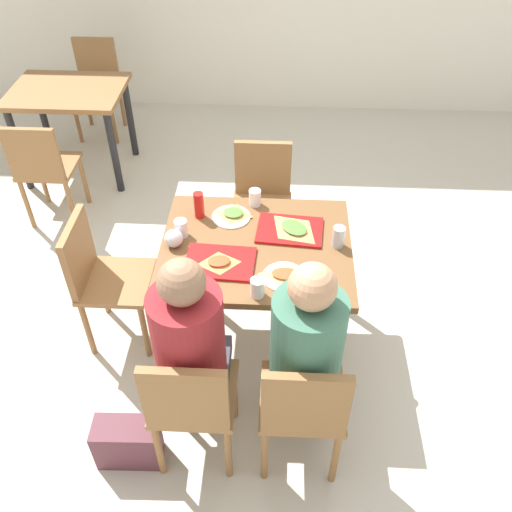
% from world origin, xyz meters
% --- Properties ---
extents(ground_plane, '(10.00, 10.00, 0.02)m').
position_xyz_m(ground_plane, '(0.00, 0.00, -0.01)').
color(ground_plane, beige).
extents(main_table, '(1.03, 0.87, 0.76)m').
position_xyz_m(main_table, '(0.00, 0.00, 0.66)').
color(main_table, brown).
rests_on(main_table, ground_plane).
extents(chair_near_left, '(0.40, 0.40, 0.86)m').
position_xyz_m(chair_near_left, '(-0.26, -0.82, 0.51)').
color(chair_near_left, olive).
rests_on(chair_near_left, ground_plane).
extents(chair_near_right, '(0.40, 0.40, 0.86)m').
position_xyz_m(chair_near_right, '(0.26, -0.82, 0.51)').
color(chair_near_right, olive).
rests_on(chair_near_right, ground_plane).
extents(chair_far_side, '(0.40, 0.40, 0.86)m').
position_xyz_m(chair_far_side, '(0.00, 0.82, 0.51)').
color(chair_far_side, olive).
rests_on(chair_far_side, ground_plane).
extents(chair_left_end, '(0.40, 0.40, 0.86)m').
position_xyz_m(chair_left_end, '(-0.90, 0.00, 0.51)').
color(chair_left_end, olive).
rests_on(chair_left_end, ground_plane).
extents(person_in_red, '(0.32, 0.42, 1.27)m').
position_xyz_m(person_in_red, '(-0.26, -0.68, 0.75)').
color(person_in_red, '#383842').
rests_on(person_in_red, ground_plane).
extents(person_in_brown_jacket, '(0.32, 0.42, 1.27)m').
position_xyz_m(person_in_brown_jacket, '(0.26, -0.68, 0.75)').
color(person_in_brown_jacket, '#383842').
rests_on(person_in_brown_jacket, ground_plane).
extents(tray_red_near, '(0.37, 0.28, 0.02)m').
position_xyz_m(tray_red_near, '(-0.18, -0.15, 0.77)').
color(tray_red_near, '#B21414').
rests_on(tray_red_near, main_table).
extents(tray_red_far, '(0.38, 0.29, 0.02)m').
position_xyz_m(tray_red_far, '(0.18, 0.13, 0.77)').
color(tray_red_far, '#B21414').
rests_on(tray_red_far, main_table).
extents(paper_plate_center, '(0.22, 0.22, 0.01)m').
position_xyz_m(paper_plate_center, '(-0.15, 0.24, 0.77)').
color(paper_plate_center, white).
rests_on(paper_plate_center, main_table).
extents(paper_plate_near_edge, '(0.22, 0.22, 0.01)m').
position_xyz_m(paper_plate_near_edge, '(0.15, -0.24, 0.77)').
color(paper_plate_near_edge, white).
rests_on(paper_plate_near_edge, main_table).
extents(pizza_slice_a, '(0.18, 0.15, 0.02)m').
position_xyz_m(pizza_slice_a, '(-0.18, -0.17, 0.79)').
color(pizza_slice_a, '#C68C47').
rests_on(pizza_slice_a, tray_red_near).
extents(pizza_slice_b, '(0.28, 0.28, 0.02)m').
position_xyz_m(pizza_slice_b, '(0.20, 0.13, 0.79)').
color(pizza_slice_b, tan).
rests_on(pizza_slice_b, tray_red_far).
extents(pizza_slice_c, '(0.18, 0.17, 0.02)m').
position_xyz_m(pizza_slice_c, '(-0.14, 0.26, 0.78)').
color(pizza_slice_c, tan).
rests_on(pizza_slice_c, paper_plate_center).
extents(pizza_slice_d, '(0.22, 0.14, 0.02)m').
position_xyz_m(pizza_slice_d, '(0.16, -0.24, 0.78)').
color(pizza_slice_d, '#DBAD60').
rests_on(pizza_slice_d, paper_plate_near_edge).
extents(plastic_cup_a, '(0.07, 0.07, 0.10)m').
position_xyz_m(plastic_cup_a, '(-0.03, 0.37, 0.81)').
color(plastic_cup_a, white).
rests_on(plastic_cup_a, main_table).
extents(plastic_cup_b, '(0.07, 0.07, 0.10)m').
position_xyz_m(plastic_cup_b, '(0.03, -0.37, 0.81)').
color(plastic_cup_b, white).
rests_on(plastic_cup_b, main_table).
extents(plastic_cup_c, '(0.07, 0.07, 0.10)m').
position_xyz_m(plastic_cup_c, '(-0.41, 0.07, 0.81)').
color(plastic_cup_c, white).
rests_on(plastic_cup_c, main_table).
extents(soda_can, '(0.07, 0.07, 0.12)m').
position_xyz_m(soda_can, '(0.44, 0.02, 0.82)').
color(soda_can, '#B7BCC6').
rests_on(soda_can, main_table).
extents(condiment_bottle, '(0.06, 0.06, 0.16)m').
position_xyz_m(condiment_bottle, '(-0.33, 0.24, 0.84)').
color(condiment_bottle, red).
rests_on(condiment_bottle, main_table).
extents(foil_bundle, '(0.10, 0.10, 0.10)m').
position_xyz_m(foil_bundle, '(-0.44, -0.02, 0.81)').
color(foil_bundle, silver).
rests_on(foil_bundle, main_table).
extents(handbag, '(0.32, 0.17, 0.28)m').
position_xyz_m(handbag, '(-0.61, -0.84, 0.14)').
color(handbag, '#592D38').
rests_on(handbag, ground_plane).
extents(background_table, '(0.90, 0.70, 0.76)m').
position_xyz_m(background_table, '(-1.62, 1.84, 0.63)').
color(background_table, olive).
rests_on(background_table, ground_plane).
extents(background_chair_near, '(0.40, 0.40, 0.86)m').
position_xyz_m(background_chair_near, '(-1.62, 1.11, 0.51)').
color(background_chair_near, olive).
rests_on(background_chair_near, ground_plane).
extents(background_chair_far, '(0.40, 0.40, 0.86)m').
position_xyz_m(background_chair_far, '(-1.62, 2.57, 0.51)').
color(background_chair_far, olive).
rests_on(background_chair_far, ground_plane).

